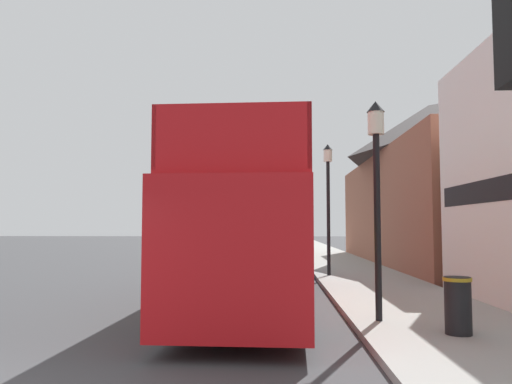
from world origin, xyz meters
TOP-DOWN VIEW (x-y plane):
  - ground_plane at (0.00, 21.00)m, footprint 144.00×144.00m
  - sidewalk at (6.75, 18.00)m, footprint 3.51×108.00m
  - brick_terrace_rear at (11.51, 21.26)m, footprint 6.00×19.86m
  - tour_bus at (3.02, 7.64)m, footprint 2.85×10.35m
  - parked_car_ahead_of_bus at (3.89, 15.45)m, footprint 1.90×4.17m
  - lamp_post_nearest at (5.53, 5.20)m, footprint 0.35×0.35m
  - lamp_post_second at (5.51, 14.16)m, footprint 0.35×0.35m
  - litter_bin at (6.62, 4.00)m, footprint 0.48×0.48m

SIDE VIEW (x-z plane):
  - ground_plane at x=0.00m, z-range 0.00..0.00m
  - sidewalk at x=6.75m, z-range 0.00..0.14m
  - parked_car_ahead_of_bus at x=3.89m, z-range -0.03..1.30m
  - litter_bin at x=6.62m, z-range 0.17..1.14m
  - tour_bus at x=3.02m, z-range -0.17..3.69m
  - lamp_post_nearest at x=5.53m, z-range 0.99..5.31m
  - lamp_post_second at x=5.51m, z-range 1.06..5.99m
  - brick_terrace_rear at x=11.51m, z-range 0.00..8.26m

